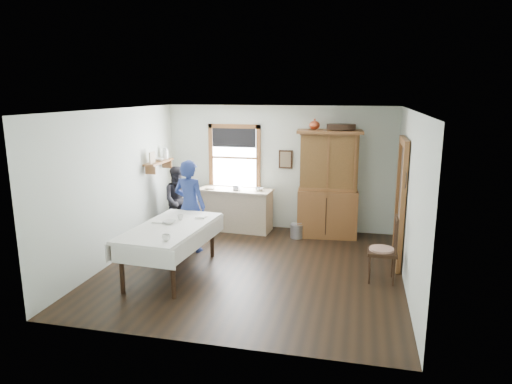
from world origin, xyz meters
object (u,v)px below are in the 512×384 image
at_px(china_hutch, 328,184).
at_px(wicker_basket, 308,231).
at_px(dining_table, 171,250).
at_px(spindle_chair, 382,249).
at_px(work_counter, 236,209).
at_px(woman_blue, 190,209).
at_px(figure_dark, 179,203).
at_px(pail, 297,231).

distance_m(china_hutch, wicker_basket, 1.09).
height_order(dining_table, spindle_chair, spindle_chair).
bearing_deg(spindle_chair, work_counter, 144.89).
distance_m(work_counter, wicker_basket, 1.66).
bearing_deg(china_hutch, dining_table, -136.96).
relative_size(wicker_basket, woman_blue, 0.21).
bearing_deg(figure_dark, woman_blue, -88.74).
height_order(dining_table, pail, dining_table).
height_order(work_counter, pail, work_counter).
xyz_separation_m(spindle_chair, woman_blue, (-3.51, 0.67, 0.27)).
bearing_deg(figure_dark, wicker_basket, -23.32).
bearing_deg(woman_blue, wicker_basket, -135.32).
xyz_separation_m(china_hutch, pail, (-0.59, -0.27, -0.97)).
bearing_deg(wicker_basket, work_counter, 176.29).
bearing_deg(figure_dark, spindle_chair, -53.23).
bearing_deg(china_hutch, spindle_chair, -69.07).
bearing_deg(dining_table, figure_dark, 108.85).
distance_m(work_counter, spindle_chair, 3.71).
distance_m(pail, woman_blue, 2.33).
bearing_deg(china_hutch, wicker_basket, -169.12).
xyz_separation_m(work_counter, pail, (1.40, -0.27, -0.31)).
height_order(work_counter, figure_dark, figure_dark).
relative_size(pail, figure_dark, 0.22).
distance_m(dining_table, wicker_basket, 3.23).
bearing_deg(pail, dining_table, -127.12).
bearing_deg(figure_dark, dining_table, -102.47).
distance_m(spindle_chair, figure_dark, 4.46).
relative_size(spindle_chair, woman_blue, 0.66).
bearing_deg(dining_table, wicker_basket, 51.54).
height_order(spindle_chair, figure_dark, figure_dark).
bearing_deg(spindle_chair, dining_table, -171.85).
relative_size(china_hutch, spindle_chair, 2.07).
bearing_deg(woman_blue, figure_dark, -46.07).
bearing_deg(work_counter, figure_dark, -151.90).
bearing_deg(spindle_chair, woman_blue, 169.47).
bearing_deg(woman_blue, dining_table, 106.06).
bearing_deg(spindle_chair, china_hutch, 116.07).
xyz_separation_m(wicker_basket, woman_blue, (-2.09, -1.38, 0.71)).
distance_m(work_counter, woman_blue, 1.60).
distance_m(dining_table, woman_blue, 1.21).
height_order(dining_table, figure_dark, figure_dark).
bearing_deg(figure_dark, china_hutch, -22.37).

